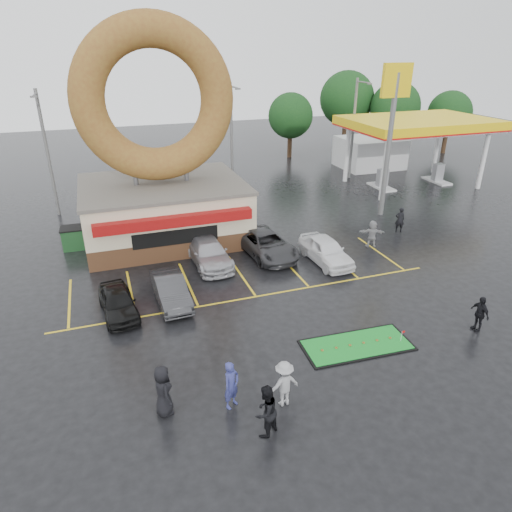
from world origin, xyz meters
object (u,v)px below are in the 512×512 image
object	(u,v)px
streetlight_mid	(232,137)
streetlight_left	(47,151)
donut_shop	(161,171)
car_grey	(266,244)
putting_green	(357,345)
shell_sign	(393,113)
car_white	(326,250)
streetlight_right	(354,127)
car_black	(118,302)
car_dgrey	(171,290)
car_silver	(209,252)
gas_station	(396,138)
person_cameraman	(479,313)
person_blue	(231,385)
dumpster	(78,238)

from	to	relation	value
streetlight_mid	streetlight_left	bearing A→B (deg)	-175.91
donut_shop	streetlight_left	distance (m)	9.87
car_grey	putting_green	distance (m)	10.00
shell_sign	car_white	bearing A→B (deg)	-141.97
streetlight_right	streetlight_left	bearing A→B (deg)	-175.60
car_black	car_white	xyz separation A→B (m)	(11.93, 1.89, 0.10)
car_dgrey	car_silver	size ratio (longest dim) A/B	0.83
gas_station	streetlight_right	xyz separation A→B (m)	(-4.00, 0.98, 1.08)
streetlight_mid	car_grey	bearing A→B (deg)	-97.76
shell_sign	putting_green	world-z (taller)	shell_sign
streetlight_mid	car_silver	bearing A→B (deg)	-112.38
streetlight_right	putting_green	bearing A→B (deg)	-119.11
car_black	car_dgrey	bearing A→B (deg)	0.53
person_cameraman	car_silver	bearing A→B (deg)	-138.09
shell_sign	car_dgrey	bearing A→B (deg)	-155.84
gas_station	car_silver	bearing A→B (deg)	-148.75
shell_sign	putting_green	bearing A→B (deg)	-126.41
person_blue	car_grey	bearing A→B (deg)	31.00
car_black	car_dgrey	xyz separation A→B (m)	(2.56, 0.28, 0.02)
donut_shop	person_blue	xyz separation A→B (m)	(-0.35, -16.58, -3.54)
streetlight_left	person_cameraman	distance (m)	29.41
streetlight_right	person_cameraman	bearing A→B (deg)	-107.12
car_white	person_cameraman	size ratio (longest dim) A/B	2.60
streetlight_mid	car_white	world-z (taller)	streetlight_mid
donut_shop	streetlight_right	bearing A→B (deg)	25.21
streetlight_right	car_black	xyz separation A→B (m)	(-22.71, -17.89, -4.13)
gas_station	car_grey	xyz separation A→B (m)	(-17.76, -12.94, -2.98)
donut_shop	streetlight_right	xyz separation A→B (m)	(19.00, 8.95, 0.32)
car_silver	car_grey	distance (m)	3.56
putting_green	car_dgrey	bearing A→B (deg)	137.59
donut_shop	streetlight_mid	bearing A→B (deg)	48.62
donut_shop	shell_sign	distance (m)	16.29
streetlight_right	dumpster	distance (m)	26.45
car_dgrey	person_cameraman	bearing A→B (deg)	-31.27
donut_shop	car_white	bearing A→B (deg)	-40.64
person_cameraman	streetlight_right	bearing A→B (deg)	162.36
streetlight_right	car_silver	xyz separation A→B (m)	(-17.32, -13.92, -4.07)
streetlight_left	person_cameraman	world-z (taller)	streetlight_left
shell_sign	putting_green	size ratio (longest dim) A/B	2.20
car_silver	car_white	world-z (taller)	car_white
person_cameraman	dumpster	world-z (taller)	person_cameraman
streetlight_mid	car_dgrey	bearing A→B (deg)	-116.15
car_white	car_dgrey	bearing A→B (deg)	-173.02
shell_sign	streetlight_mid	distance (m)	12.93
donut_shop	person_cameraman	distance (m)	19.70
car_silver	person_cameraman	distance (m)	14.45
car_dgrey	car_white	xyz separation A→B (m)	(9.38, 1.61, 0.08)
streetlight_mid	putting_green	distance (m)	23.40
streetlight_mid	dumpster	bearing A→B (deg)	-147.64
streetlight_mid	car_silver	world-z (taller)	streetlight_mid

